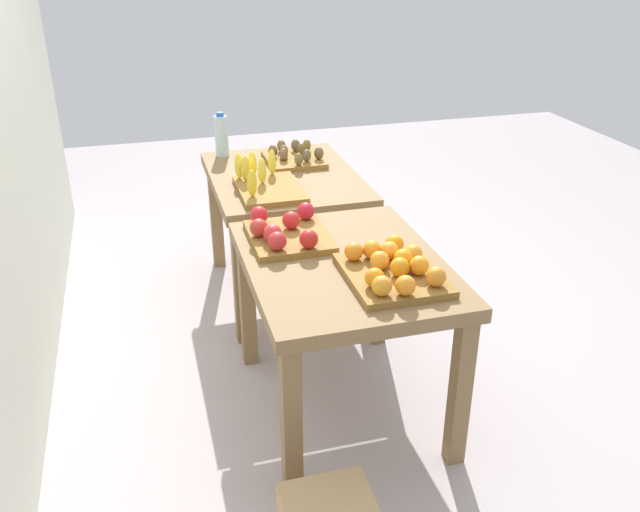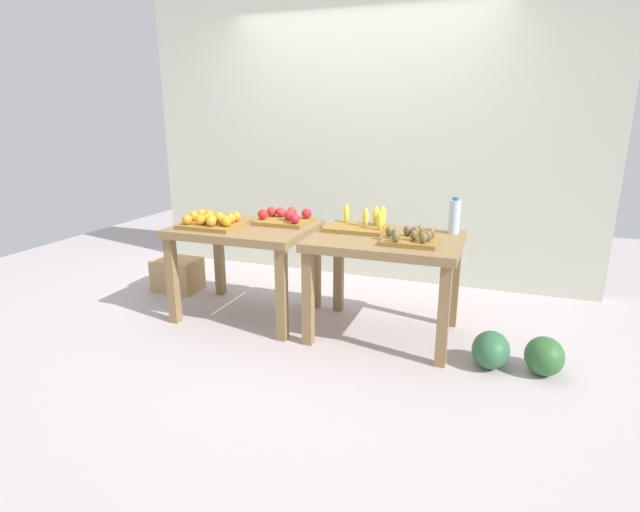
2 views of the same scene
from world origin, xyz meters
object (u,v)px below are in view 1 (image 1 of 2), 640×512
object	(u,v)px
water_bottle	(221,136)
watermelon_pile	(289,213)
orange_bin	(393,269)
kiwi_bin	(294,157)
display_table_right	(284,193)
apple_bin	(286,232)
display_table_left	(343,284)
banana_crate	(265,183)

from	to	relation	value
water_bottle	watermelon_pile	bearing A→B (deg)	-46.34
orange_bin	water_bottle	world-z (taller)	water_bottle
orange_bin	kiwi_bin	distance (m)	1.52
display_table_right	apple_bin	size ratio (longest dim) A/B	2.52
display_table_right	watermelon_pile	world-z (taller)	display_table_right
water_bottle	watermelon_pile	xyz separation A→B (m)	(0.49, -0.51, -0.75)
display_table_left	apple_bin	distance (m)	0.35
orange_bin	watermelon_pile	xyz separation A→B (m)	(2.24, -0.10, -0.67)
banana_crate	kiwi_bin	world-z (taller)	banana_crate
banana_crate	orange_bin	bearing A→B (deg)	-165.29
apple_bin	banana_crate	xyz separation A→B (m)	(0.63, -0.04, -0.00)
orange_bin	water_bottle	xyz separation A→B (m)	(1.75, 0.41, 0.08)
watermelon_pile	banana_crate	bearing A→B (deg)	161.45
orange_bin	watermelon_pile	distance (m)	2.34
apple_bin	banana_crate	size ratio (longest dim) A/B	0.94
display_table_right	kiwi_bin	bearing A→B (deg)	-29.37
water_bottle	apple_bin	bearing A→B (deg)	-175.93
display_table_right	apple_bin	xyz separation A→B (m)	(-0.86, 0.19, 0.15)
display_table_right	watermelon_pile	size ratio (longest dim) A/B	1.84
apple_bin	water_bottle	xyz separation A→B (m)	(1.29, 0.09, 0.08)
apple_bin	watermelon_pile	xyz separation A→B (m)	(1.78, -0.42, -0.66)
banana_crate	watermelon_pile	size ratio (longest dim) A/B	0.78
display_table_right	orange_bin	xyz separation A→B (m)	(-1.32, -0.14, 0.15)
banana_crate	watermelon_pile	xyz separation A→B (m)	(1.15, -0.38, -0.66)
water_bottle	watermelon_pile	world-z (taller)	water_bottle
display_table_left	banana_crate	xyz separation A→B (m)	(0.89, 0.15, 0.15)
water_bottle	display_table_right	bearing A→B (deg)	-147.07
orange_bin	kiwi_bin	bearing A→B (deg)	1.09
orange_bin	apple_bin	xyz separation A→B (m)	(0.46, 0.32, -0.00)
apple_bin	water_bottle	world-z (taller)	water_bottle
banana_crate	water_bottle	size ratio (longest dim) A/B	1.67
display_table_left	banana_crate	bearing A→B (deg)	9.58
water_bottle	orange_bin	bearing A→B (deg)	-166.68
display_table_left	water_bottle	distance (m)	1.59
apple_bin	kiwi_bin	bearing A→B (deg)	-15.58
orange_bin	apple_bin	bearing A→B (deg)	35.03
orange_bin	kiwi_bin	size ratio (longest dim) A/B	1.25
kiwi_bin	water_bottle	xyz separation A→B (m)	(0.24, 0.39, 0.09)
kiwi_bin	watermelon_pile	world-z (taller)	kiwi_bin
orange_bin	water_bottle	bearing A→B (deg)	13.32
orange_bin	watermelon_pile	world-z (taller)	orange_bin
kiwi_bin	water_bottle	bearing A→B (deg)	58.47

